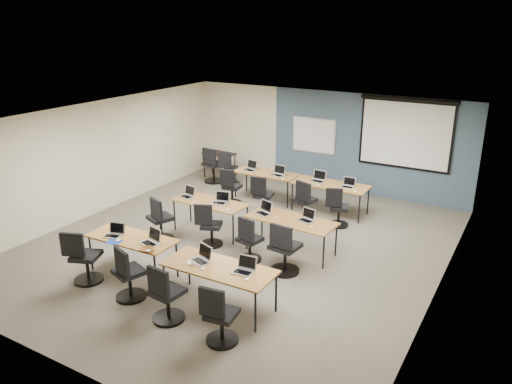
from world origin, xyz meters
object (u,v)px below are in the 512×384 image
Objects in this scene: laptop_5 at (220,200)px; task_chair_9 at (262,198)px; training_table_mid_right at (291,221)px; task_chair_8 at (231,190)px; whiteboard at (314,136)px; laptop_7 at (307,218)px; task_chair_0 at (84,261)px; laptop_8 at (250,168)px; task_chair_1 at (128,278)px; laptop_9 at (278,173)px; training_table_front_left at (132,240)px; laptop_0 at (114,233)px; training_table_mid_left at (210,204)px; laptop_10 at (318,179)px; task_chair_7 at (284,252)px; laptop_6 at (264,210)px; task_chair_4 at (160,223)px; training_table_front_right at (219,269)px; task_chair_5 at (209,228)px; projector_screen at (406,130)px; laptop_2 at (202,257)px; task_chair_10 at (304,204)px; laptop_11 at (348,185)px; laptop_3 at (245,268)px; spare_chair_b at (213,168)px; training_table_back_right at (330,186)px; training_table_back_left at (266,174)px; task_chair_2 at (166,298)px; utility_table at (219,156)px; task_chair_11 at (337,210)px; spare_chair_a at (229,171)px.

task_chair_9 is at bearing 68.32° from laptop_5.
task_chair_8 reaches higher than training_table_mid_right.
whiteboard reaches higher than laptop_7.
task_chair_0 is 1.04× the size of task_chair_9.
laptop_8 reaches higher than task_chair_8.
task_chair_1 is 5.49m from laptop_9.
training_table_front_left is 5.55× the size of laptop_0.
laptop_10 is at bearing 62.95° from training_table_mid_left.
task_chair_7 is at bearing 13.38° from task_chair_0.
laptop_6 reaches higher than task_chair_9.
training_table_mid_right is 3.99m from task_chair_0.
task_chair_4 is at bearing -146.95° from laptop_7.
task_chair_0 is (-2.56, -0.55, -0.27)m from training_table_front_right.
task_chair_1 is 1.05× the size of task_chair_5.
projector_screen is at bearing 78.81° from training_table_front_right.
laptop_10 is (1.04, 5.55, 0.38)m from task_chair_1.
laptop_8 is (-1.05, -1.68, -0.66)m from whiteboard.
task_chair_4 is at bearing 136.38° from task_chair_1.
laptop_8 is (-1.98, 4.88, 0.00)m from laptop_2.
laptop_8 is at bearing 74.36° from task_chair_8.
task_chair_10 reaches higher than laptop_11.
training_table_mid_right is 2.35m from laptop_3.
spare_chair_b is (-1.54, 5.36, -0.35)m from laptop_0.
laptop_9 is 1.44m from task_chair_10.
laptop_6 is at bearing 107.29° from laptop_3.
training_table_back_right is 5.66m from task_chair_1.
training_table_back_left is 4.92m from laptop_0.
task_chair_2 is 1.05× the size of task_chair_8.
training_table_front_right is at bearing -99.09° from task_chair_7.
task_chair_7 is 1.07× the size of task_chair_9.
laptop_9 is 2.72m from utility_table.
task_chair_0 is 3.17× the size of laptop_5.
whiteboard reaches higher than task_chair_11.
spare_chair_a is (-3.00, 5.43, -0.40)m from laptop_2.
training_table_back_left is 0.91× the size of training_table_back_right.
laptop_2 is 0.35× the size of task_chair_9.
task_chair_1 is at bearing -24.09° from task_chair_0.
laptop_3 reaches higher than task_chair_5.
whiteboard reaches higher than laptop_5.
whiteboard reaches higher than task_chair_10.
task_chair_8 is at bearing 149.58° from training_table_mid_right.
task_chair_10 is (0.14, 1.65, -0.37)m from laptop_6.
task_chair_2 is at bearing -75.63° from training_table_back_left.
training_table_mid_left is at bearing -116.63° from laptop_10.
task_chair_5 is (-2.71, -4.74, -1.50)m from projector_screen.
training_table_front_left is 5.58m from spare_chair_b.
task_chair_7 reaches higher than task_chair_10.
whiteboard reaches higher than laptop_0.
training_table_front_left is 1.80× the size of task_chair_11.
task_chair_11 is (-0.01, 4.08, -0.40)m from laptop_3.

